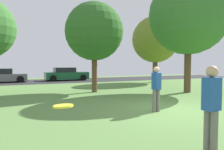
% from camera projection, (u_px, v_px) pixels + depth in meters
% --- Properties ---
extents(ground_plane, '(44.00, 44.00, 0.00)m').
position_uv_depth(ground_plane, '(167.00, 110.00, 8.17)').
color(ground_plane, '#5B8442').
extents(road_strip, '(44.00, 6.40, 0.01)m').
position_uv_depth(road_strip, '(70.00, 80.00, 22.73)').
color(road_strip, '#28282B').
rests_on(road_strip, ground_plane).
extents(oak_tree_left, '(3.62, 3.62, 5.60)m').
position_uv_depth(oak_tree_left, '(94.00, 32.00, 13.19)').
color(oak_tree_left, brown).
rests_on(oak_tree_left, ground_plane).
extents(oak_tree_center, '(4.44, 4.44, 6.34)m').
position_uv_depth(oak_tree_center, '(155.00, 40.00, 20.38)').
color(oak_tree_center, brown).
rests_on(oak_tree_center, ground_plane).
extents(birch_tree_lone, '(4.82, 4.82, 7.16)m').
position_uv_depth(birch_tree_lone, '(189.00, 15.00, 12.99)').
color(birch_tree_lone, brown).
rests_on(birch_tree_lone, ground_plane).
extents(person_thrower, '(0.33, 0.30, 1.73)m').
position_uv_depth(person_thrower, '(211.00, 105.00, 4.16)').
color(person_thrower, slate).
rests_on(person_thrower, ground_plane).
extents(person_bystander, '(0.30, 0.33, 1.66)m').
position_uv_depth(person_bystander, '(156.00, 87.00, 7.83)').
color(person_bystander, slate).
rests_on(person_bystander, ground_plane).
extents(frisbee_disc, '(0.38, 0.38, 0.04)m').
position_uv_depth(frisbee_disc, '(63.00, 106.00, 2.84)').
color(frisbee_disc, yellow).
extents(parked_car_grey, '(4.19, 2.10, 1.34)m').
position_uv_depth(parked_car_grey, '(3.00, 76.00, 20.38)').
color(parked_car_grey, slate).
rests_on(parked_car_grey, ground_plane).
extents(parked_car_green, '(4.47, 2.12, 1.39)m').
position_uv_depth(parked_car_green, '(66.00, 74.00, 22.90)').
color(parked_car_green, '#195633').
rests_on(parked_car_green, ground_plane).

